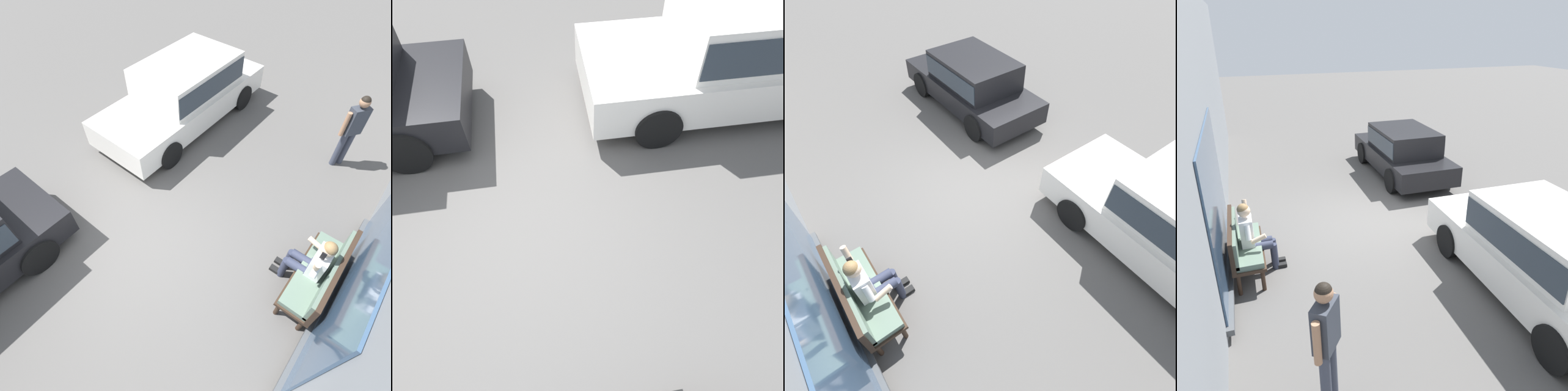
{
  "view_description": "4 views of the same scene",
  "coord_description": "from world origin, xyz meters",
  "views": [
    {
      "loc": [
        1.64,
        2.6,
        4.97
      ],
      "look_at": [
        -0.76,
        0.71,
        1.2
      ],
      "focal_mm": 28.0,
      "sensor_mm": 36.0,
      "label": 1
    },
    {
      "loc": [
        -0.34,
        2.6,
        3.87
      ],
      "look_at": [
        -0.72,
        0.39,
        0.78
      ],
      "focal_mm": 35.0,
      "sensor_mm": 36.0,
      "label": 2
    },
    {
      "loc": [
        -3.64,
        2.6,
        4.77
      ],
      "look_at": [
        -0.95,
        0.58,
        0.99
      ],
      "focal_mm": 28.0,
      "sensor_mm": 36.0,
      "label": 3
    },
    {
      "loc": [
        -7.44,
        2.6,
        4.13
      ],
      "look_at": [
        -0.34,
        0.14,
        0.78
      ],
      "focal_mm": 35.0,
      "sensor_mm": 36.0,
      "label": 4
    }
  ],
  "objects": [
    {
      "name": "ground_plane",
      "position": [
        0.0,
        0.0,
        0.0
      ],
      "size": [
        60.0,
        60.0,
        0.0
      ],
      "primitive_type": "plane",
      "color": "#565451"
    },
    {
      "name": "parked_car_near",
      "position": [
        -3.4,
        -1.71,
        0.84
      ],
      "size": [
        4.61,
        1.96,
        1.55
      ],
      "color": "white",
      "rests_on": "ground_plane"
    },
    {
      "name": "person_on_phone",
      "position": [
        -1.14,
        2.67,
        0.71
      ],
      "size": [
        0.73,
        0.74,
        1.35
      ],
      "color": "#2D3347",
      "rests_on": "ground_plane"
    },
    {
      "name": "pedestrian_standing",
      "position": [
        -4.27,
        2.04,
        1.02
      ],
      "size": [
        0.46,
        0.37,
        1.73
      ],
      "color": "#383D4C",
      "rests_on": "ground_plane"
    },
    {
      "name": "parked_car_mid",
      "position": [
        2.57,
        -1.81,
        0.78
      ],
      "size": [
        4.18,
        1.83,
        1.42
      ],
      "color": "black",
      "rests_on": "ground_plane"
    },
    {
      "name": "bench",
      "position": [
        -1.12,
        2.9,
        0.58
      ],
      "size": [
        1.57,
        0.55,
        1.01
      ],
      "color": "#332319",
      "rests_on": "ground_plane"
    },
    {
      "name": "building_facade",
      "position": [
        -0.01,
        3.4,
        2.4
      ],
      "size": [
        18.0,
        0.51,
        4.82
      ],
      "color": "gray",
      "rests_on": "ground_plane"
    }
  ]
}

